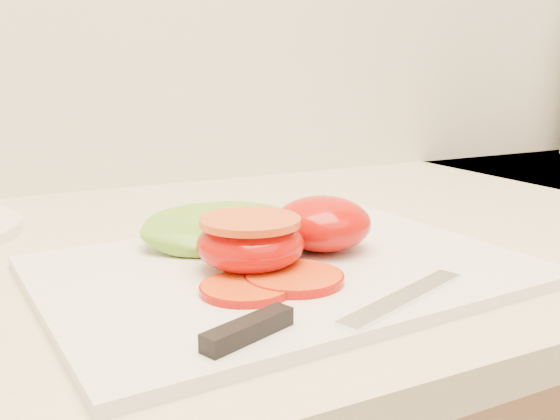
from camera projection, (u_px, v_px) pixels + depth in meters
name	position (u px, v px, depth m)	size (l,w,h in m)	color
cutting_board	(285.00, 270.00, 0.53)	(0.40, 0.29, 0.01)	silver
tomato_half_dome	(322.00, 223.00, 0.57)	(0.09, 0.09, 0.05)	#BB0706
tomato_half_cut	(250.00, 242.00, 0.51)	(0.09, 0.09, 0.04)	#BB0706
tomato_slice_0	(294.00, 278.00, 0.48)	(0.08, 0.08, 0.01)	orange
tomato_slice_1	(246.00, 288.00, 0.46)	(0.07, 0.07, 0.01)	orange
lettuce_leaf_0	(225.00, 228.00, 0.59)	(0.16, 0.11, 0.03)	#71BE32
lettuce_leaf_1	(268.00, 223.00, 0.62)	(0.11, 0.08, 0.02)	#71BE32
knife	(315.00, 316.00, 0.41)	(0.23, 0.07, 0.01)	silver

